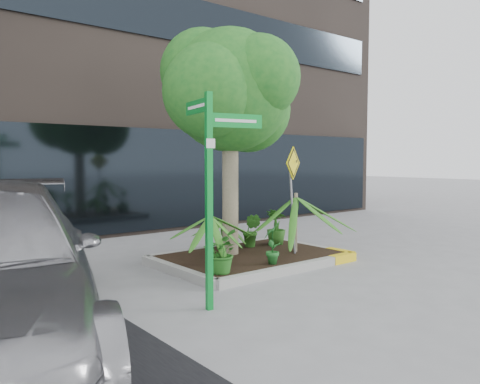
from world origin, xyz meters
TOP-DOWN VIEW (x-y plane):
  - ground at (0.00, 0.00)m, footprint 80.00×80.00m
  - planter at (0.23, 0.27)m, footprint 3.35×2.36m
  - tree at (-0.08, 0.59)m, footprint 2.89×2.56m
  - palm_front at (1.01, -0.06)m, footprint 1.27×1.27m
  - palm_left at (-0.87, 0.09)m, footprint 0.99×0.99m
  - palm_back at (0.20, 1.12)m, footprint 0.70×0.70m
  - shrub_a at (-1.11, -0.51)m, footprint 0.83×0.83m
  - shrub_b at (1.27, 0.75)m, footprint 0.57×0.57m
  - shrub_c at (-0.05, -0.55)m, footprint 0.54×0.54m
  - shrub_d at (0.67, 0.83)m, footprint 0.50×0.50m
  - street_sign_post at (-1.94, -1.43)m, footprint 0.80×0.91m
  - cattle_sign at (0.85, -0.13)m, footprint 0.58×0.25m

SIDE VIEW (x-z plane):
  - ground at x=0.00m, z-range 0.00..0.00m
  - planter at x=0.23m, z-range 0.03..0.18m
  - shrub_a at x=-1.11m, z-range 0.15..0.81m
  - shrub_d at x=0.67m, z-range 0.15..0.82m
  - shrub_c at x=-0.05m, z-range 0.15..0.88m
  - shrub_b at x=1.27m, z-range 0.15..0.89m
  - palm_back at x=0.20m, z-range 0.34..1.11m
  - palm_left at x=-0.87m, z-range 0.42..1.52m
  - palm_front at x=1.01m, z-range 0.50..1.90m
  - cattle_sign at x=0.85m, z-range 0.50..2.50m
  - street_sign_post at x=-1.94m, z-range 0.32..3.07m
  - tree at x=-0.08m, z-range 1.00..5.33m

